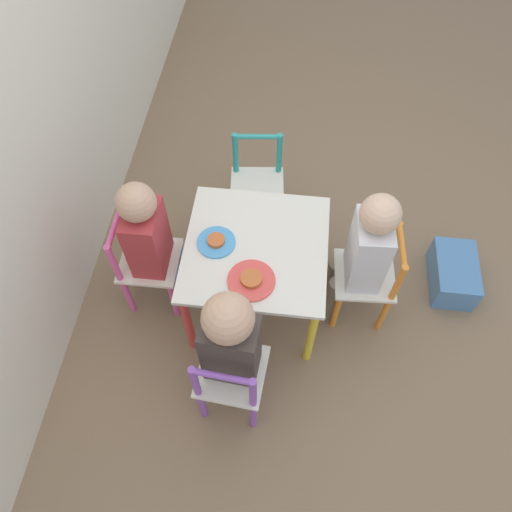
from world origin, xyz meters
name	(u,v)px	position (x,y,z in m)	size (l,w,h in m)	color
ground_plane	(256,301)	(0.00, 0.00, 0.00)	(6.00, 6.00, 0.00)	#7F664C
kids_table	(256,256)	(0.00, 0.00, 0.40)	(0.59, 0.59, 0.47)	silver
chair_purple	(231,379)	(-0.50, 0.04, 0.27)	(0.28, 0.28, 0.53)	silver
chair_pink	(146,263)	(-0.01, 0.50, 0.27)	(0.26, 0.26, 0.53)	silver
chair_orange	(369,278)	(0.03, -0.50, 0.27)	(0.27, 0.27, 0.53)	silver
chair_teal	(257,187)	(0.50, 0.05, 0.27)	(0.28, 0.28, 0.53)	silver
child_left	(232,342)	(-0.44, 0.04, 0.49)	(0.23, 0.21, 0.80)	#7A6B5B
child_back	(151,239)	(-0.01, 0.44, 0.46)	(0.20, 0.21, 0.77)	#4C608E
child_front	(363,251)	(0.02, -0.44, 0.47)	(0.21, 0.22, 0.80)	#7A6B5B
plate_left	(251,280)	(-0.16, 0.00, 0.48)	(0.19, 0.19, 0.03)	#E54C47
plate_back	(216,242)	(0.00, 0.16, 0.48)	(0.16, 0.16, 0.03)	#4C9EE0
storage_bin	(453,274)	(0.21, -0.94, 0.08)	(0.31, 0.20, 0.16)	#4C7FB7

